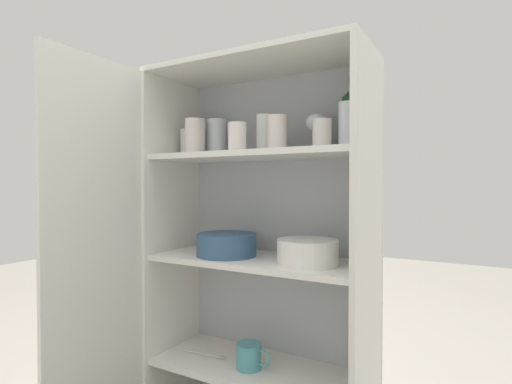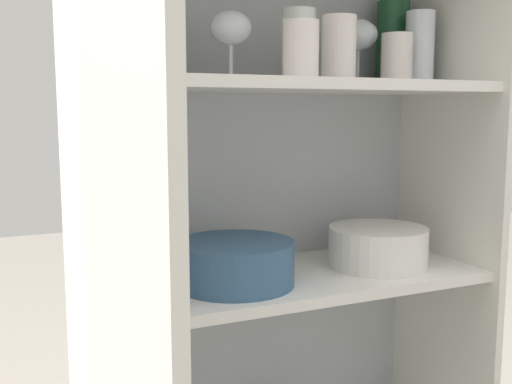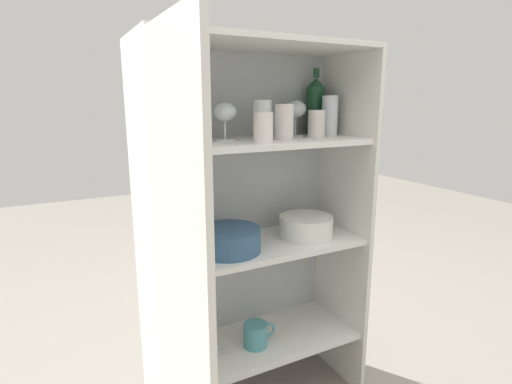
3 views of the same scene
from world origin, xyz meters
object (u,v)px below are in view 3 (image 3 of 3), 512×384
Objects in this scene: coffee_mug_primary at (256,335)px; mixing_bowl_large at (229,239)px; plate_stack_white at (306,227)px; wine_bottle at (315,106)px.

mixing_bowl_large is at bearing 176.47° from coffee_mug_primary.
plate_stack_white is at bearing 0.30° from mixing_bowl_large.
plate_stack_white reaches higher than coffee_mug_primary.
mixing_bowl_large is (-0.43, -0.12, -0.44)m from wine_bottle.
wine_bottle reaches higher than mixing_bowl_large.
coffee_mug_primary is at bearing -158.68° from wine_bottle.
coffee_mug_primary is (-0.22, -0.01, -0.38)m from plate_stack_white.
plate_stack_white is 0.92× the size of mixing_bowl_large.
plate_stack_white is at bearing 2.09° from coffee_mug_primary.
wine_bottle is 1.95× the size of coffee_mug_primary.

